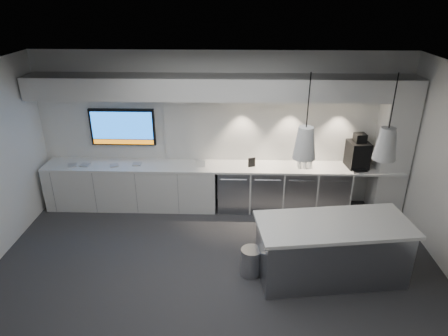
{
  "coord_description": "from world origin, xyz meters",
  "views": [
    {
      "loc": [
        0.28,
        -4.79,
        3.99
      ],
      "look_at": [
        0.09,
        1.1,
        1.33
      ],
      "focal_mm": 32.0,
      "sensor_mm": 36.0,
      "label": 1
    }
  ],
  "objects_px": {
    "coffee_machine": "(358,153)",
    "bin": "(251,262)",
    "wall_tv": "(123,127)",
    "island": "(331,250)"
  },
  "relations": [
    {
      "from": "coffee_machine",
      "to": "bin",
      "type": "bearing_deg",
      "value": -141.41
    },
    {
      "from": "wall_tv",
      "to": "coffee_machine",
      "type": "height_order",
      "value": "wall_tv"
    },
    {
      "from": "wall_tv",
      "to": "island",
      "type": "bearing_deg",
      "value": -32.87
    },
    {
      "from": "island",
      "to": "bin",
      "type": "bearing_deg",
      "value": 171.56
    },
    {
      "from": "bin",
      "to": "coffee_machine",
      "type": "bearing_deg",
      "value": 45.49
    },
    {
      "from": "wall_tv",
      "to": "bin",
      "type": "distance_m",
      "value": 3.62
    },
    {
      "from": "bin",
      "to": "coffee_machine",
      "type": "xyz_separation_m",
      "value": [
        2.03,
        2.07,
        0.95
      ]
    },
    {
      "from": "bin",
      "to": "island",
      "type": "bearing_deg",
      "value": -0.66
    },
    {
      "from": "wall_tv",
      "to": "island",
      "type": "height_order",
      "value": "wall_tv"
    },
    {
      "from": "wall_tv",
      "to": "coffee_machine",
      "type": "bearing_deg",
      "value": -3.17
    }
  ]
}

